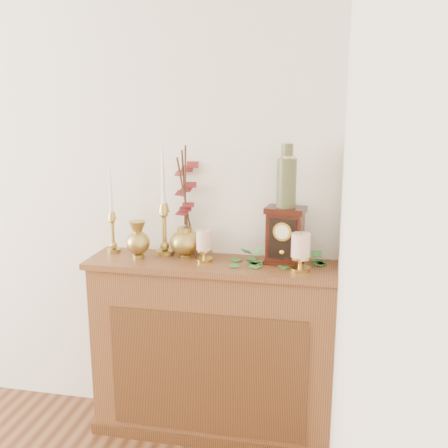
% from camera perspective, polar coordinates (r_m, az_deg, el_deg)
% --- Properties ---
extents(console_shelf, '(1.24, 0.34, 0.93)m').
position_cam_1_polar(console_shelf, '(2.74, -1.21, -14.00)').
color(console_shelf, brown).
rests_on(console_shelf, ground).
extents(candlestick_left, '(0.07, 0.07, 0.43)m').
position_cam_1_polar(candlestick_left, '(2.74, -12.06, -0.15)').
color(candlestick_left, tan).
rests_on(candlestick_left, console_shelf).
extents(candlestick_center, '(0.09, 0.09, 0.55)m').
position_cam_1_polar(candlestick_center, '(2.65, -6.54, 0.40)').
color(candlestick_center, tan).
rests_on(candlestick_center, console_shelf).
extents(bud_vase, '(0.12, 0.12, 0.19)m').
position_cam_1_polar(bud_vase, '(2.62, -9.36, -1.74)').
color(bud_vase, tan).
rests_on(bud_vase, console_shelf).
extents(ginger_jar, '(0.23, 0.25, 0.56)m').
position_cam_1_polar(ginger_jar, '(2.63, -4.13, 2.01)').
color(ginger_jar, tan).
rests_on(ginger_jar, console_shelf).
extents(pillar_candle_left, '(0.09, 0.09, 0.17)m').
position_cam_1_polar(pillar_candle_left, '(2.55, -2.17, -2.18)').
color(pillar_candle_left, gold).
rests_on(pillar_candle_left, console_shelf).
extents(pillar_candle_right, '(0.10, 0.10, 0.19)m').
position_cam_1_polar(pillar_candle_right, '(2.42, 8.34, -2.82)').
color(pillar_candle_right, gold).
rests_on(pillar_candle_right, console_shelf).
extents(ivy_garland, '(0.46, 0.20, 0.08)m').
position_cam_1_polar(ivy_garland, '(2.53, 5.61, -4.10)').
color(ivy_garland, '#2B6827').
rests_on(ivy_garland, console_shelf).
extents(mantel_clock, '(0.20, 0.15, 0.28)m').
position_cam_1_polar(mantel_clock, '(2.52, 6.64, -1.31)').
color(mantel_clock, '#34140A').
rests_on(mantel_clock, console_shelf).
extents(ceramic_vase, '(0.09, 0.09, 0.30)m').
position_cam_1_polar(ceramic_vase, '(2.46, 6.82, 4.88)').
color(ceramic_vase, '#1B362B').
rests_on(ceramic_vase, mantel_clock).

